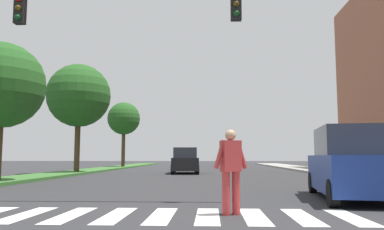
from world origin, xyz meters
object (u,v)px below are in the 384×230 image
at_px(tree_distant, 124,119).
at_px(traffic_light_gantry, 22,34).
at_px(tree_far, 79,96).
at_px(suv_crossing, 353,165).
at_px(sedan_midblock, 185,161).
at_px(tree_mid, 1,85).
at_px(pedestrian_performer, 231,167).

bearing_deg(tree_distant, traffic_light_gantry, -82.68).
bearing_deg(tree_distant, tree_far, -90.42).
relative_size(suv_crossing, sedan_midblock, 1.04).
height_order(suv_crossing, sedan_midblock, suv_crossing).
xyz_separation_m(tree_far, sedan_midblock, (7.10, 1.26, -4.41)).
height_order(tree_distant, traffic_light_gantry, tree_distant).
xyz_separation_m(tree_mid, tree_distant, (0.25, 22.69, 0.74)).
xyz_separation_m(tree_far, tree_distant, (0.10, 13.29, -0.28)).
xyz_separation_m(tree_distant, suv_crossing, (12.64, -27.95, -4.00)).
bearing_deg(pedestrian_performer, tree_mid, 138.74).
bearing_deg(tree_far, suv_crossing, -49.02).
bearing_deg(tree_far, tree_distant, 89.58).
relative_size(tree_far, suv_crossing, 1.50).
relative_size(pedestrian_performer, sedan_midblock, 0.36).
height_order(traffic_light_gantry, suv_crossing, traffic_light_gantry).
distance_m(pedestrian_performer, suv_crossing, 4.59).
xyz_separation_m(tree_mid, tree_far, (0.15, 9.40, 1.02)).
relative_size(traffic_light_gantry, pedestrian_performer, 6.30).
bearing_deg(traffic_light_gantry, pedestrian_performer, -20.57).
bearing_deg(tree_far, pedestrian_performer, -62.34).
height_order(tree_distant, pedestrian_performer, tree_distant).
bearing_deg(tree_mid, sedan_midblock, 55.77).
xyz_separation_m(tree_distant, sedan_midblock, (7.00, -12.03, -4.13)).
xyz_separation_m(tree_far, pedestrian_performer, (9.26, -17.66, -4.28)).
bearing_deg(suv_crossing, sedan_midblock, 109.49).
height_order(tree_distant, suv_crossing, tree_distant).
height_order(traffic_light_gantry, sedan_midblock, traffic_light_gantry).
xyz_separation_m(pedestrian_performer, sedan_midblock, (-2.16, 18.92, -0.13)).
height_order(tree_mid, tree_far, tree_far).
distance_m(tree_far, traffic_light_gantry, 16.09).
bearing_deg(traffic_light_gantry, sedan_midblock, 78.97).
relative_size(tree_mid, sedan_midblock, 1.28).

